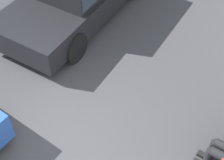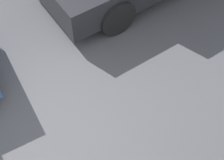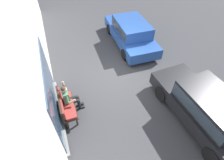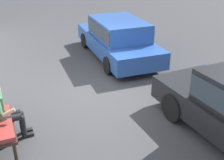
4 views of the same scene
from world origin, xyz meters
name	(u,v)px [view 2 (image 2 of 4)]	position (x,y,z in m)	size (l,w,h in m)	color
ground_plane	(40,127)	(0.00, 0.00, 0.00)	(60.00, 60.00, 0.00)	#38383A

